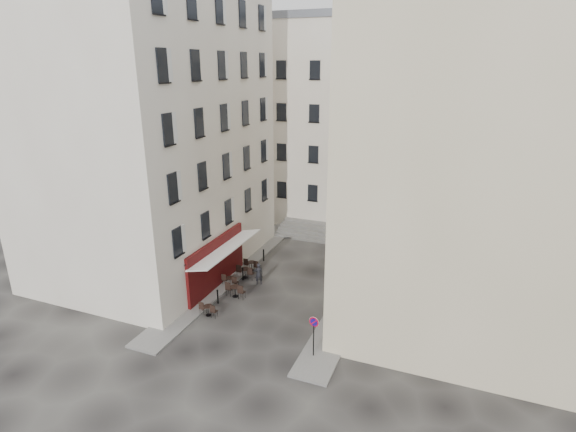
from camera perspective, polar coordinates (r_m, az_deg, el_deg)
The scene contains 18 objects.
ground at distance 28.93m, azimuth -2.17°, elevation -11.28°, with size 90.00×90.00×0.00m, color black.
sidewalk_left at distance 33.86m, azimuth -6.46°, elevation -6.57°, with size 2.00×22.00×0.12m, color slate.
sidewalk_right at distance 30.16m, azimuth 8.15°, elevation -10.00°, with size 2.00×18.00×0.12m, color slate.
building_left at distance 33.41m, azimuth -17.24°, elevation 10.77°, with size 12.20×16.20×20.60m.
building_right at distance 26.87m, azimuth 21.93°, elevation 6.31°, with size 12.20×14.20×18.60m.
building_back at distance 43.65m, azimuth 6.73°, elevation 11.84°, with size 18.20×10.20×18.60m.
cafe_storefront at distance 30.66m, azimuth -8.90°, elevation -5.75°, with size 1.74×7.30×3.50m.
stone_steps at distance 39.48m, azimuth 5.18°, elevation -2.21°, with size 9.00×3.15×0.80m.
bollard_near at distance 29.23m, azimuth -8.92°, elevation -10.00°, with size 0.12×0.12×0.98m.
bollard_mid at distance 31.94m, azimuth -5.75°, elevation -7.25°, with size 0.12×0.12×0.98m.
bollard_far at distance 34.78m, azimuth -3.12°, elevation -4.92°, with size 0.12×0.12×0.98m.
no_parking_sign at distance 23.56m, azimuth 3.29°, elevation -14.16°, with size 0.54×0.15×2.38m.
bistro_table_a at distance 28.06m, azimuth -10.07°, elevation -11.60°, with size 1.19×0.56×0.84m.
bistro_table_b at distance 29.83m, azimuth -6.69°, elevation -9.34°, with size 1.37×0.64×0.96m.
bistro_table_c at distance 31.18m, azimuth -7.34°, elevation -8.17°, with size 1.21×0.57×0.85m.
bistro_table_d at distance 32.22m, azimuth -5.44°, elevation -7.09°, with size 1.32×0.62×0.93m.
bistro_table_e at distance 33.30m, azimuth -4.62°, elevation -6.22°, with size 1.25×0.58×0.88m.
pedestrian at distance 31.17m, azimuth -3.75°, elevation -7.34°, with size 0.57×0.38×1.57m, color black.
Camera 1 is at (10.23, -22.86, 14.48)m, focal length 28.00 mm.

